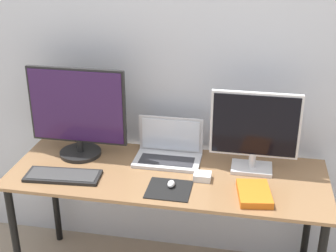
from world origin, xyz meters
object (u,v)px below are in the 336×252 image
Objects in this scene: mouse at (171,184)px; monitor_right at (255,131)px; monitor_left at (77,113)px; power_brick at (202,176)px; book at (254,193)px; laptop at (169,150)px; keyboard at (63,176)px.

monitor_right is at bearing 33.63° from mouse.
monitor_left is at bearing 155.62° from mouse.
monitor_right is at bearing 31.95° from power_brick.
mouse is at bearing -143.66° from power_brick.
monitor_right is 0.33m from book.
mouse is (0.07, -0.29, -0.04)m from laptop.
monitor_left reaches higher than monitor_right.
mouse is 0.24× the size of book.
laptop is at bearing 137.51° from power_brick.
monitor_right is 0.48m from laptop.
mouse is (0.56, 0.01, 0.01)m from keyboard.
laptop is at bearing 31.63° from keyboard.
power_brick reaches higher than keyboard.
book is 0.28m from power_brick.
power_brick is at bearing -12.07° from monitor_left.
keyboard is 0.95m from book.
power_brick is (0.21, -0.19, -0.04)m from laptop.
book is at bearing -33.13° from laptop.
laptop is at bearing 146.87° from book.
keyboard is 1.63× the size of book.
monitor_right is (0.94, 0.00, -0.03)m from monitor_left.
keyboard is at bearing -164.48° from monitor_right.
monitor_left is 0.35m from keyboard.
mouse is 0.66× the size of power_brick.
laptop is at bearing 174.78° from monitor_right.
power_brick is at bearing 36.34° from mouse.
laptop is 0.58m from keyboard.
power_brick is at bearing 9.01° from keyboard.
book is at bearing -15.38° from monitor_left.
monitor_right is 0.50m from mouse.
keyboard is at bearing -148.37° from laptop.
monitor_right is 1.26× the size of laptop.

